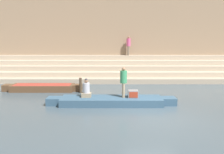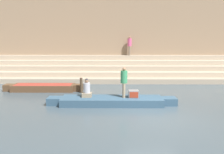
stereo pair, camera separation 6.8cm
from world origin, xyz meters
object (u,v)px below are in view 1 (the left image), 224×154
(moored_boat_shore, at_px, (43,87))
(person_on_steps, at_px, (129,44))
(mooring_post, at_px, (81,85))
(person_rowing, at_px, (87,90))
(tv_set, at_px, (134,94))
(person_standing, at_px, (124,80))
(rowboat_main, at_px, (112,101))

(moored_boat_shore, distance_m, person_on_steps, 8.89)
(mooring_post, bearing_deg, person_on_steps, 60.46)
(person_rowing, distance_m, tv_set, 2.51)
(person_standing, relative_size, person_on_steps, 0.93)
(person_rowing, bearing_deg, rowboat_main, 2.21)
(moored_boat_shore, bearing_deg, person_rowing, -39.45)
(person_standing, bearing_deg, moored_boat_shore, 140.11)
(moored_boat_shore, height_order, mooring_post, mooring_post)
(person_rowing, bearing_deg, person_standing, 5.81)
(moored_boat_shore, bearing_deg, rowboat_main, -30.88)
(rowboat_main, bearing_deg, tv_set, -1.97)
(person_rowing, height_order, moored_boat_shore, person_rowing)
(person_standing, bearing_deg, person_rowing, 169.54)
(person_rowing, xyz_separation_m, person_on_steps, (2.89, 8.78, 2.20))
(person_standing, bearing_deg, mooring_post, 126.54)
(person_on_steps, bearing_deg, tv_set, 42.56)
(tv_set, relative_size, mooring_post, 0.53)
(rowboat_main, relative_size, tv_set, 13.07)
(person_rowing, relative_size, moored_boat_shore, 0.19)
(person_standing, relative_size, mooring_post, 1.64)
(person_rowing, relative_size, person_on_steps, 0.59)
(mooring_post, relative_size, person_on_steps, 0.57)
(tv_set, distance_m, moored_boat_shore, 6.60)
(mooring_post, bearing_deg, rowboat_main, -52.22)
(person_standing, xyz_separation_m, tv_set, (0.51, -0.06, -0.73))
(rowboat_main, distance_m, tv_set, 1.22)
(rowboat_main, distance_m, moored_boat_shore, 5.61)
(person_rowing, distance_m, person_on_steps, 9.50)
(mooring_post, height_order, person_on_steps, person_on_steps)
(person_standing, xyz_separation_m, moored_boat_shore, (-5.30, 3.05, -1.08))
(mooring_post, bearing_deg, person_rowing, -74.99)
(rowboat_main, relative_size, person_rowing, 6.77)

